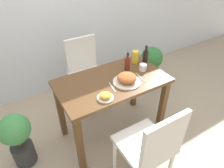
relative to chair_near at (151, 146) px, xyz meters
The scene contains 14 objects.
ground_plane 0.86m from the chair_near, 86.04° to the left, with size 16.00×16.00×0.00m, color tan.
dining_table 0.69m from the chair_near, 86.04° to the left, with size 1.09×0.62×0.74m.
chair_near is the anchor object (origin of this frame).
chair_far 1.33m from the chair_near, 87.93° to the left, with size 0.42×0.42×0.91m.
food_plate 0.65m from the chair_near, 75.53° to the left, with size 0.27×0.27×0.09m.
side_plate 0.55m from the chair_near, 107.48° to the left, with size 0.15×0.15×0.06m.
drink_cup 0.83m from the chair_near, 58.04° to the left, with size 0.08×0.08×0.07m.
juice_glass 1.00m from the chair_near, 62.13° to the left, with size 0.07×0.07×0.14m.
sauce_bottle 0.87m from the chair_near, 69.79° to the left, with size 0.06×0.06×0.21m.
condiment_bottle 1.01m from the chair_near, 55.50° to the left, with size 0.06×0.06×0.21m.
fork_utensil 0.62m from the chair_near, 91.52° to the left, with size 0.04×0.16×0.00m.
spoon_utensil 0.69m from the chair_near, 61.51° to the left, with size 0.02×0.18×0.00m.
potted_plant_left 1.22m from the chair_near, 138.83° to the left, with size 0.29×0.29×0.62m.
potted_plant_right 1.57m from the chair_near, 49.37° to the left, with size 0.31×0.31×0.65m.
Camera 1 is at (-0.83, -1.39, 1.86)m, focal length 32.00 mm.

